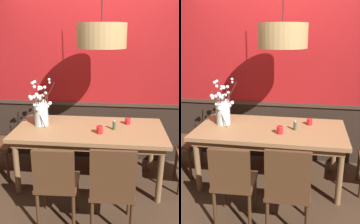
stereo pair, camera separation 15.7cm
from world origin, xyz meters
TOP-DOWN VIEW (x-y plane):
  - ground_plane at (0.00, 0.00)m, footprint 24.00×24.00m
  - back_wall at (0.00, 0.70)m, footprint 4.38×0.14m
  - dining_table at (0.00, 0.00)m, footprint 1.86×0.91m
  - chair_near_side_right at (0.31, -0.89)m, footprint 0.43×0.43m
  - chair_near_side_left at (-0.24, -0.84)m, footprint 0.43×0.40m
  - vase_with_blossoms at (-0.64, 0.07)m, footprint 0.33×0.51m
  - candle_holder_nearer_center at (0.14, -0.16)m, footprint 0.08×0.08m
  - candle_holder_nearer_edge at (0.48, 0.20)m, footprint 0.08×0.08m
  - condiment_bottle at (0.31, -0.02)m, footprint 0.04×0.04m
  - pendant_lamp at (0.13, 0.04)m, footprint 0.57×0.57m

SIDE VIEW (x-z plane):
  - ground_plane at x=0.00m, z-range 0.00..0.00m
  - chair_near_side_left at x=-0.24m, z-range 0.06..0.95m
  - chair_near_side_right at x=0.31m, z-range 0.05..1.00m
  - dining_table at x=0.00m, z-range 0.29..1.03m
  - candle_holder_nearer_edge at x=0.48m, z-range 0.74..0.82m
  - candle_holder_nearer_center at x=0.14m, z-range 0.74..0.84m
  - condiment_bottle at x=0.31m, z-range 0.74..0.86m
  - vase_with_blossoms at x=-0.64m, z-range 0.62..1.21m
  - back_wall at x=0.00m, z-range -0.01..2.62m
  - pendant_lamp at x=0.13m, z-range 1.40..2.31m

